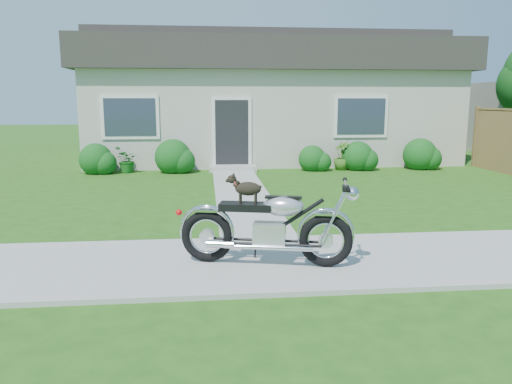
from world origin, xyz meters
The scene contains 8 objects.
ground centered at (0.00, 0.00, 0.00)m, with size 80.00×80.00×0.00m, color #235114.
sidewalk centered at (0.00, 0.00, 0.02)m, with size 24.00×2.20×0.04m, color #9E9B93.
walkway centered at (-1.50, 5.00, 0.01)m, with size 1.20×8.00×0.03m, color #9E9B93.
house centered at (0.00, 11.99, 2.16)m, with size 12.60×7.03×4.50m.
shrub_row centered at (-0.33, 8.50, 0.42)m, with size 10.69×1.06×1.06m.
potted_plant_left centered at (-4.59, 8.55, 0.38)m, with size 0.68×0.59×0.76m, color #195E1C.
potted_plant_right centered at (1.80, 8.55, 0.43)m, with size 0.48×0.48×0.86m, color #37681C.
motorcycle_with_dog centered at (-1.52, -0.20, 0.54)m, with size 2.19×0.82×1.13m.
Camera 1 is at (-2.29, -6.18, 2.07)m, focal length 35.00 mm.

